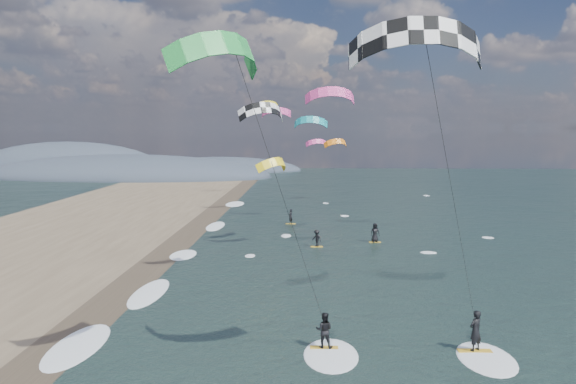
{
  "coord_description": "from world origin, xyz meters",
  "views": [
    {
      "loc": [
        0.29,
        -20.08,
        10.66
      ],
      "look_at": [
        -1.0,
        12.0,
        7.0
      ],
      "focal_mm": 35.0,
      "sensor_mm": 36.0,
      "label": 1
    }
  ],
  "objects": [
    {
      "name": "kitesurfer_near_b",
      "position": [
        -1.39,
        1.91,
        9.6
      ],
      "size": [
        7.01,
        9.3,
        14.63
      ],
      "color": "gold",
      "rests_on": "ground"
    },
    {
      "name": "kitesurfer_near_a",
      "position": [
        4.93,
        1.04,
        11.69
      ],
      "size": [
        8.01,
        8.37,
        15.06
      ],
      "color": "gold",
      "rests_on": "ground"
    },
    {
      "name": "shoreline_surf",
      "position": [
        -10.8,
        14.75,
        0.0
      ],
      "size": [
        2.4,
        79.4,
        0.11
      ],
      "color": "white",
      "rests_on": "ground"
    },
    {
      "name": "far_kitesurfers",
      "position": [
        2.66,
        32.88,
        0.85
      ],
      "size": [
        9.38,
        12.97,
        1.82
      ],
      "color": "gold",
      "rests_on": "ground"
    },
    {
      "name": "bg_kite_field",
      "position": [
        -0.81,
        45.37,
        11.34
      ],
      "size": [
        14.25,
        56.01,
        8.21
      ],
      "color": "#D83F8C",
      "rests_on": "ground"
    },
    {
      "name": "wet_sand_strip",
      "position": [
        -12.0,
        10.0,
        0.0
      ],
      "size": [
        3.0,
        240.0,
        0.0
      ],
      "primitive_type": "cube",
      "color": "#382D23",
      "rests_on": "ground"
    },
    {
      "name": "coastal_hills",
      "position": [
        -44.84,
        107.86,
        0.0
      ],
      "size": [
        80.0,
        41.0,
        15.0
      ],
      "color": "#3D4756",
      "rests_on": "ground"
    }
  ]
}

